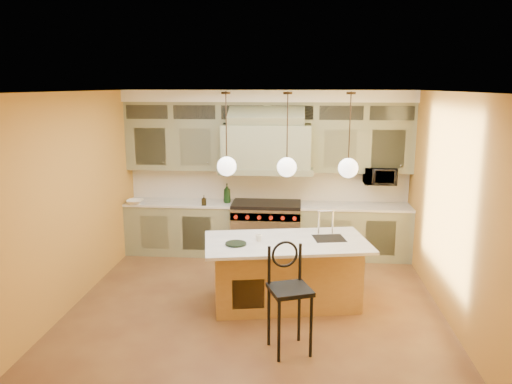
# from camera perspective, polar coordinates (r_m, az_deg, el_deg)

# --- Properties ---
(floor) EXTENTS (5.00, 5.00, 0.00)m
(floor) POSITION_cam_1_polar(r_m,az_deg,el_deg) (7.05, -0.03, -12.88)
(floor) COLOR brown
(floor) RESTS_ON ground
(ceiling) EXTENTS (5.00, 5.00, 0.00)m
(ceiling) POSITION_cam_1_polar(r_m,az_deg,el_deg) (6.39, -0.03, 11.41)
(ceiling) COLOR white
(ceiling) RESTS_ON wall_back
(wall_back) EXTENTS (5.00, 0.00, 5.00)m
(wall_back) POSITION_cam_1_polar(r_m,az_deg,el_deg) (9.01, 1.37, 2.34)
(wall_back) COLOR #BA8333
(wall_back) RESTS_ON ground
(wall_front) EXTENTS (5.00, 0.00, 5.00)m
(wall_front) POSITION_cam_1_polar(r_m,az_deg,el_deg) (4.19, -3.08, -9.26)
(wall_front) COLOR #BA8333
(wall_front) RESTS_ON ground
(wall_left) EXTENTS (0.00, 5.00, 5.00)m
(wall_left) POSITION_cam_1_polar(r_m,az_deg,el_deg) (7.23, -20.19, -0.85)
(wall_left) COLOR #BA8333
(wall_left) RESTS_ON ground
(wall_right) EXTENTS (0.00, 5.00, 5.00)m
(wall_right) POSITION_cam_1_polar(r_m,az_deg,el_deg) (6.83, 21.37, -1.67)
(wall_right) COLOR #BA8333
(wall_right) RESTS_ON ground
(back_cabinetry) EXTENTS (5.00, 0.77, 2.90)m
(back_cabinetry) POSITION_cam_1_polar(r_m,az_deg,el_deg) (8.76, 1.26, 1.92)
(back_cabinetry) COLOR gray
(back_cabinetry) RESTS_ON floor
(range) EXTENTS (1.20, 0.74, 0.96)m
(range) POSITION_cam_1_polar(r_m,az_deg,el_deg) (8.88, 1.19, -4.19)
(range) COLOR silver
(range) RESTS_ON floor
(kitchen_island) EXTENTS (2.37, 1.56, 1.35)m
(kitchen_island) POSITION_cam_1_polar(r_m,az_deg,el_deg) (6.97, 3.43, -8.98)
(kitchen_island) COLOR olive
(kitchen_island) RESTS_ON floor
(counter_stool) EXTENTS (0.57, 0.57, 1.26)m
(counter_stool) POSITION_cam_1_polar(r_m,az_deg,el_deg) (5.72, 3.78, -11.16)
(counter_stool) COLOR black
(counter_stool) RESTS_ON floor
(microwave) EXTENTS (0.54, 0.37, 0.30)m
(microwave) POSITION_cam_1_polar(r_m,az_deg,el_deg) (8.86, 13.96, 1.81)
(microwave) COLOR black
(microwave) RESTS_ON back_cabinetry
(oil_bottle_a) EXTENTS (0.14, 0.14, 0.34)m
(oil_bottle_a) POSITION_cam_1_polar(r_m,az_deg,el_deg) (8.81, -3.33, -0.14)
(oil_bottle_a) COLOR black
(oil_bottle_a) RESTS_ON back_cabinetry
(oil_bottle_b) EXTENTS (0.09, 0.09, 0.18)m
(oil_bottle_b) POSITION_cam_1_polar(r_m,az_deg,el_deg) (8.67, -5.96, -0.95)
(oil_bottle_b) COLOR black
(oil_bottle_b) RESTS_ON back_cabinetry
(fruit_bowl) EXTENTS (0.31, 0.31, 0.07)m
(fruit_bowl) POSITION_cam_1_polar(r_m,az_deg,el_deg) (9.00, -13.67, -1.10)
(fruit_bowl) COLOR white
(fruit_bowl) RESTS_ON back_cabinetry
(cup) EXTENTS (0.11, 0.11, 0.09)m
(cup) POSITION_cam_1_polar(r_m,az_deg,el_deg) (6.74, 0.31, -5.26)
(cup) COLOR white
(cup) RESTS_ON kitchen_island
(pendant_left) EXTENTS (0.26, 0.26, 1.11)m
(pendant_left) POSITION_cam_1_polar(r_m,az_deg,el_deg) (6.65, -3.37, 3.20)
(pendant_left) COLOR #2D2319
(pendant_left) RESTS_ON ceiling
(pendant_center) EXTENTS (0.26, 0.26, 1.11)m
(pendant_center) POSITION_cam_1_polar(r_m,az_deg,el_deg) (6.59, 3.55, 3.10)
(pendant_center) COLOR #2D2319
(pendant_center) RESTS_ON ceiling
(pendant_right) EXTENTS (0.26, 0.26, 1.11)m
(pendant_right) POSITION_cam_1_polar(r_m,az_deg,el_deg) (6.61, 10.50, 2.96)
(pendant_right) COLOR #2D2319
(pendant_right) RESTS_ON ceiling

